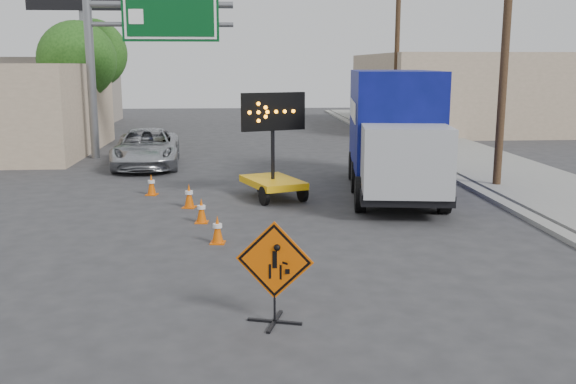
{
  "coord_description": "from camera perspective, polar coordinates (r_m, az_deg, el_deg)",
  "views": [
    {
      "loc": [
        -0.31,
        -9.91,
        3.96
      ],
      "look_at": [
        0.69,
        3.35,
        1.31
      ],
      "focal_mm": 40.0,
      "sensor_mm": 36.0,
      "label": 1
    }
  ],
  "objects": [
    {
      "name": "cone_d",
      "position": [
        20.2,
        -12.04,
        0.66
      ],
      "size": [
        0.39,
        0.39,
        0.66
      ],
      "rotation": [
        0.0,
        0.0,
        -0.21
      ],
      "color": "#D65304",
      "rests_on": "ground"
    },
    {
      "name": "highway_gantry",
      "position": [
        28.19,
        -13.1,
        13.24
      ],
      "size": [
        6.18,
        0.38,
        6.9
      ],
      "color": "slate",
      "rests_on": "ground"
    },
    {
      "name": "pickup_truck",
      "position": [
        25.85,
        -12.46,
        3.84
      ],
      "size": [
        2.84,
        5.48,
        1.48
      ],
      "primitive_type": "imported",
      "rotation": [
        0.0,
        0.0,
        0.07
      ],
      "color": "#B0B3B8",
      "rests_on": "ground"
    },
    {
      "name": "utility_pole_far",
      "position": [
        34.92,
        9.66,
        12.3
      ],
      "size": [
        1.8,
        0.26,
        9.0
      ],
      "color": "#452E1D",
      "rests_on": "ground"
    },
    {
      "name": "ground",
      "position": [
        10.67,
        -2.39,
        -10.52
      ],
      "size": [
        100.0,
        100.0,
        0.0
      ],
      "primitive_type": "plane",
      "color": "#2D2D30",
      "rests_on": "ground"
    },
    {
      "name": "construction_sign",
      "position": [
        9.91,
        -1.21,
        -6.94
      ],
      "size": [
        1.19,
        0.85,
        1.63
      ],
      "rotation": [
        0.0,
        0.0,
        -0.29
      ],
      "color": "black",
      "rests_on": "ground"
    },
    {
      "name": "arrow_board",
      "position": [
        19.17,
        -1.35,
        1.48
      ],
      "size": [
        2.02,
        2.54,
        3.16
      ],
      "rotation": [
        0.0,
        0.0,
        0.36
      ],
      "color": "#F4B00D",
      "rests_on": "ground"
    },
    {
      "name": "tree_left_far",
      "position": [
        40.85,
        -16.98,
        11.68
      ],
      "size": [
        4.1,
        4.1,
        6.66
      ],
      "color": "#452E1D",
      "rests_on": "ground"
    },
    {
      "name": "building_right_far",
      "position": [
        42.1,
        14.27,
        8.66
      ],
      "size": [
        10.0,
        14.0,
        4.6
      ],
      "primitive_type": "cube",
      "color": "tan",
      "rests_on": "ground"
    },
    {
      "name": "tree_left_near",
      "position": [
        32.82,
        -18.24,
        11.07
      ],
      "size": [
        3.71,
        3.71,
        6.03
      ],
      "color": "#452E1D",
      "rests_on": "ground"
    },
    {
      "name": "sidewalk_right",
      "position": [
        27.05,
        17.0,
        2.51
      ],
      "size": [
        4.0,
        60.0,
        0.15
      ],
      "primitive_type": "cube",
      "color": "gray",
      "rests_on": "ground"
    },
    {
      "name": "box_truck",
      "position": [
        20.12,
        9.29,
        4.7
      ],
      "size": [
        3.4,
        8.21,
        3.78
      ],
      "rotation": [
        0.0,
        0.0,
        -0.14
      ],
      "color": "black",
      "rests_on": "ground"
    },
    {
      "name": "utility_pole_near",
      "position": [
        21.58,
        18.79,
        12.61
      ],
      "size": [
        1.8,
        0.26,
        9.0
      ],
      "color": "#452E1D",
      "rests_on": "ground"
    },
    {
      "name": "storefront_left_far",
      "position": [
        46.33,
        -23.07,
        8.2
      ],
      "size": [
        12.0,
        10.0,
        4.4
      ],
      "primitive_type": "cube",
      "color": "gray",
      "rests_on": "ground"
    },
    {
      "name": "cone_b",
      "position": [
        16.43,
        -7.7,
        -1.63
      ],
      "size": [
        0.35,
        0.35,
        0.64
      ],
      "rotation": [
        0.0,
        0.0,
        -0.07
      ],
      "color": "#D65304",
      "rests_on": "ground"
    },
    {
      "name": "curb_right",
      "position": [
        26.3,
        12.32,
        2.48
      ],
      "size": [
        0.4,
        60.0,
        0.12
      ],
      "primitive_type": "cube",
      "color": "gray",
      "rests_on": "ground"
    },
    {
      "name": "cone_a",
      "position": [
        14.51,
        -6.29,
        -3.32
      ],
      "size": [
        0.36,
        0.36,
        0.64
      ],
      "rotation": [
        0.0,
        0.0,
        -0.11
      ],
      "color": "#D65304",
      "rests_on": "ground"
    },
    {
      "name": "cone_c",
      "position": [
        18.21,
        -8.78,
        -0.33
      ],
      "size": [
        0.42,
        0.42,
        0.68
      ],
      "rotation": [
        0.0,
        0.0,
        -0.25
      ],
      "color": "#D65304",
      "rests_on": "ground"
    }
  ]
}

